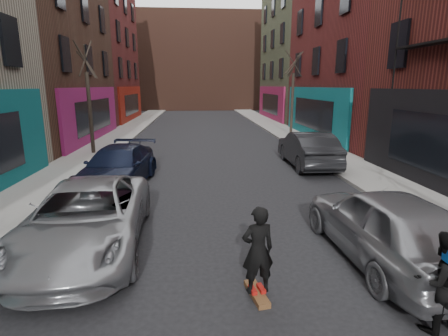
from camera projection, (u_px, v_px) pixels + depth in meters
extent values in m
cube|color=gray|center=(132.00, 127.00, 30.33)|extent=(2.50, 84.00, 0.13)
cube|color=gray|center=(273.00, 126.00, 31.32)|extent=(2.50, 84.00, 0.13)
cube|color=#47281E|center=(199.00, 63.00, 54.44)|extent=(40.00, 10.00, 14.00)
imported|color=gray|center=(87.00, 217.00, 7.84)|extent=(2.78, 5.50, 1.49)
imported|color=black|center=(118.00, 167.00, 12.74)|extent=(2.62, 5.22, 1.45)
imported|color=gray|center=(386.00, 225.00, 7.28)|extent=(2.08, 4.78, 1.60)
imported|color=black|center=(308.00, 149.00, 15.94)|extent=(1.76, 4.88, 1.60)
cube|color=brown|center=(257.00, 294.00, 6.16)|extent=(0.36, 0.83, 0.10)
imported|color=black|center=(258.00, 250.00, 5.97)|extent=(0.63, 0.47, 1.57)
imported|color=black|center=(441.00, 282.00, 5.16)|extent=(0.81, 0.65, 1.60)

